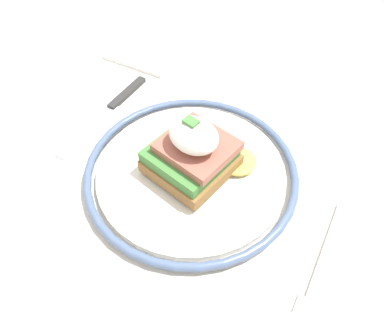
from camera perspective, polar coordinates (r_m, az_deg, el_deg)
The scene contains 6 objects.
dining_table at distance 0.59m, azimuth -1.70°, elevation -10.22°, with size 0.92×0.72×0.78m.
plate at distance 0.46m, azimuth -0.00°, elevation -2.22°, with size 0.26×0.26×0.02m.
sandwich at distance 0.44m, azimuth 0.31°, elevation 0.75°, with size 0.10×0.11×0.08m.
fork at distance 0.42m, azimuth 18.91°, elevation -16.07°, with size 0.05×0.16×0.00m.
knife at distance 0.56m, azimuth -12.19°, elevation 7.20°, with size 0.05×0.19×0.01m.
napkin at distance 0.68m, azimuth -6.19°, elevation 16.14°, with size 0.12×0.13×0.01m, color white.
Camera 1 is at (-0.21, 0.22, 1.14)m, focal length 35.00 mm.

